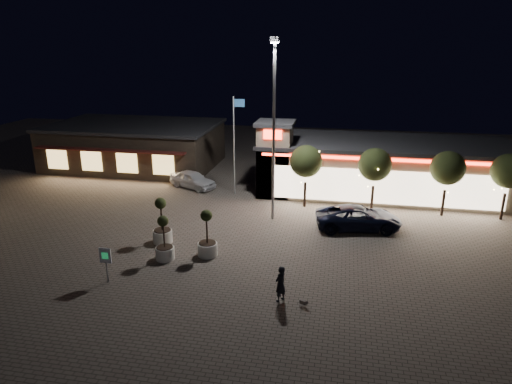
% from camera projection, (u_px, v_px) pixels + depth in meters
% --- Properties ---
extents(ground, '(90.00, 90.00, 0.00)m').
position_uv_depth(ground, '(215.00, 268.00, 25.56)').
color(ground, '#60574E').
rests_on(ground, ground).
extents(retail_building, '(20.40, 8.40, 6.10)m').
position_uv_depth(retail_building, '(377.00, 166.00, 37.88)').
color(retail_building, gray).
rests_on(retail_building, ground).
extents(restaurant_building, '(16.40, 11.00, 4.30)m').
position_uv_depth(restaurant_building, '(135.00, 145.00, 46.05)').
color(restaurant_building, '#382D23').
rests_on(restaurant_building, ground).
extents(floodlight_pole, '(0.60, 0.40, 12.38)m').
position_uv_depth(floodlight_pole, '(274.00, 121.00, 30.46)').
color(floodlight_pole, gray).
rests_on(floodlight_pole, ground).
extents(flagpole, '(0.95, 0.10, 8.00)m').
position_uv_depth(flagpole, '(235.00, 138.00, 36.54)').
color(flagpole, white).
rests_on(flagpole, ground).
extents(string_tree_a, '(2.42, 2.42, 4.79)m').
position_uv_depth(string_tree_a, '(306.00, 161.00, 33.97)').
color(string_tree_a, '#332319').
rests_on(string_tree_a, ground).
extents(string_tree_b, '(2.42, 2.42, 4.79)m').
position_uv_depth(string_tree_b, '(375.00, 165.00, 33.06)').
color(string_tree_b, '#332319').
rests_on(string_tree_b, ground).
extents(string_tree_c, '(2.42, 2.42, 4.79)m').
position_uv_depth(string_tree_c, '(448.00, 168.00, 32.15)').
color(string_tree_c, '#332319').
rests_on(string_tree_c, ground).
extents(string_tree_d, '(2.42, 2.42, 4.79)m').
position_uv_depth(string_tree_d, '(509.00, 171.00, 31.42)').
color(string_tree_d, '#332319').
rests_on(string_tree_d, ground).
extents(pickup_truck, '(6.07, 3.57, 1.59)m').
position_uv_depth(pickup_truck, '(358.00, 218.00, 30.65)').
color(pickup_truck, black).
rests_on(pickup_truck, ground).
extents(white_sedan, '(4.69, 3.43, 1.48)m').
position_uv_depth(white_sedan, '(193.00, 179.00, 39.37)').
color(white_sedan, silver).
rests_on(white_sedan, ground).
extents(pedestrian, '(0.74, 0.80, 1.84)m').
position_uv_depth(pedestrian, '(280.00, 284.00, 22.01)').
color(pedestrian, black).
rests_on(pedestrian, ground).
extents(dog, '(0.44, 0.30, 0.24)m').
position_uv_depth(dog, '(304.00, 302.00, 21.71)').
color(dog, '#59514C').
rests_on(dog, ground).
extents(planter_left, '(1.21, 1.21, 2.96)m').
position_uv_depth(planter_left, '(162.00, 229.00, 28.51)').
color(planter_left, white).
rests_on(planter_left, ground).
extents(planter_mid, '(1.10, 1.10, 2.70)m').
position_uv_depth(planter_mid, '(165.00, 246.00, 26.32)').
color(planter_mid, white).
rests_on(planter_mid, ground).
extents(planter_right, '(1.17, 1.17, 2.87)m').
position_uv_depth(planter_right, '(207.00, 242.00, 26.76)').
color(planter_right, white).
rests_on(planter_right, ground).
extents(valet_sign, '(0.65, 0.09, 1.96)m').
position_uv_depth(valet_sign, '(106.00, 258.00, 23.59)').
color(valet_sign, gray).
rests_on(valet_sign, ground).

